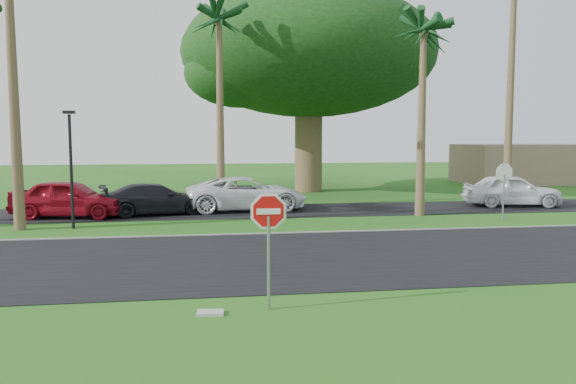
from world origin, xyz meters
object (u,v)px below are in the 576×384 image
Objects in this scene: stop_sign_far at (504,180)px; car_pickup at (512,190)px; stop_sign_near at (268,227)px; car_red at (69,199)px; car_dark at (156,199)px; car_minivan at (247,194)px.

car_pickup is (3.04, 4.52, -0.95)m from stop_sign_far.
car_red is at bearing 116.66° from stop_sign_near.
car_dark is (-15.08, 4.00, -1.05)m from stop_sign_far.
stop_sign_near is 0.53× the size of car_dark.
stop_sign_near is 0.54× the size of car_pickup.
car_red reaches higher than car_dark.
car_minivan is at bearing 99.59° from car_pickup.
car_dark is 1.02× the size of car_pickup.
stop_sign_far is 5.52m from car_pickup.
stop_sign_near is 15.46m from car_dark.
stop_sign_near reaches higher than car_dark.
car_dark is at bearing -75.17° from car_red.
car_red is 8.14m from car_minivan.
car_minivan is (-10.78, 4.85, -0.95)m from stop_sign_far.
car_pickup is (14.54, 15.52, -0.95)m from stop_sign_near.
car_red is (-7.33, 14.60, -0.92)m from stop_sign_near.
car_minivan is (0.72, 15.85, -0.95)m from stop_sign_near.
car_dark is at bearing -14.87° from stop_sign_far.
stop_sign_near is at bearing 147.85° from car_pickup.
car_pickup is at bearing -95.09° from car_minivan.
stop_sign_far reaches higher than car_pickup.
car_red is 1.01× the size of car_dark.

